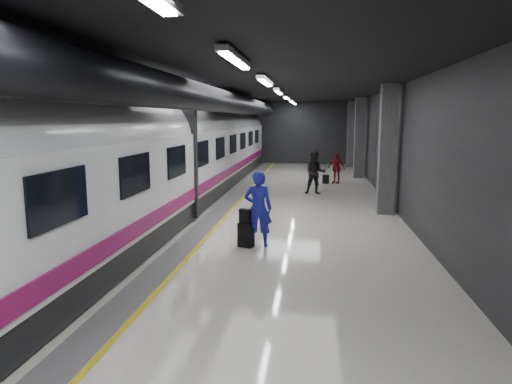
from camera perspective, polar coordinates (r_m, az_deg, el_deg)
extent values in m
plane|color=silver|center=(14.87, -0.77, -3.79)|extent=(40.00, 40.00, 0.00)
cube|color=black|center=(14.53, -0.81, 13.78)|extent=(10.00, 40.00, 0.02)
cube|color=#28282B|center=(34.42, 3.91, 7.35)|extent=(10.00, 0.02, 4.50)
cube|color=#28282B|center=(16.01, -18.87, 4.80)|extent=(0.02, 40.00, 4.50)
cube|color=#28282B|center=(14.69, 18.97, 4.45)|extent=(0.02, 40.00, 4.50)
cube|color=slate|center=(15.11, -5.86, -3.60)|extent=(0.65, 39.80, 0.01)
cube|color=yellow|center=(15.02, -4.37, -3.65)|extent=(0.10, 39.80, 0.01)
cylinder|color=black|center=(14.74, -5.92, 11.52)|extent=(0.80, 38.00, 0.80)
cube|color=silver|center=(8.53, -2.53, 16.34)|extent=(0.22, 2.60, 0.10)
cube|color=silver|center=(13.46, 1.18, 13.71)|extent=(0.22, 2.60, 0.10)
cube|color=silver|center=(18.43, 2.87, 12.48)|extent=(0.22, 2.60, 0.10)
cube|color=silver|center=(23.41, 3.83, 11.77)|extent=(0.22, 2.60, 0.10)
cube|color=silver|center=(28.40, 4.45, 11.30)|extent=(0.22, 2.60, 0.10)
cube|color=silver|center=(32.39, 4.81, 11.03)|extent=(0.22, 2.60, 0.10)
cube|color=#515154|center=(16.57, 16.06, 5.07)|extent=(0.55, 0.55, 4.50)
cube|color=#515154|center=(26.49, 12.80, 6.61)|extent=(0.55, 0.55, 4.50)
cube|color=#515154|center=(32.46, 11.80, 7.07)|extent=(0.55, 0.55, 4.50)
cube|color=black|center=(15.57, -12.71, -2.10)|extent=(2.80, 38.00, 0.60)
cube|color=white|center=(15.37, -12.89, 3.03)|extent=(2.90, 38.00, 2.20)
cylinder|color=white|center=(15.30, -13.02, 6.57)|extent=(2.80, 38.00, 2.80)
cube|color=#860C4E|center=(15.03, -7.51, -0.03)|extent=(0.04, 38.00, 0.35)
cube|color=black|center=(15.34, -12.92, 3.96)|extent=(3.05, 0.25, 3.80)
cube|color=black|center=(7.49, -23.39, -0.68)|extent=(0.05, 1.60, 0.85)
cube|color=black|center=(10.16, -14.82, 2.17)|extent=(0.05, 1.60, 0.85)
cube|color=black|center=(12.97, -9.86, 3.80)|extent=(0.05, 1.60, 0.85)
cube|color=black|center=(15.85, -6.68, 4.83)|extent=(0.05, 1.60, 0.85)
cube|color=black|center=(18.77, -4.48, 5.53)|extent=(0.05, 1.60, 0.85)
cube|color=black|center=(21.71, -2.87, 6.04)|extent=(0.05, 1.60, 0.85)
cube|color=black|center=(24.67, -1.64, 6.42)|extent=(0.05, 1.60, 0.85)
cube|color=black|center=(27.63, -0.68, 6.72)|extent=(0.05, 1.60, 0.85)
cube|color=black|center=(30.61, 0.10, 6.96)|extent=(0.05, 1.60, 0.85)
imported|color=#251BCF|center=(11.93, 0.28, -2.10)|extent=(0.76, 0.52, 2.00)
cube|color=black|center=(12.00, -1.26, -5.38)|extent=(0.45, 0.36, 0.64)
cube|color=black|center=(11.88, -1.39, -3.03)|extent=(0.32, 0.24, 0.38)
imported|color=black|center=(20.36, 7.42, 2.40)|extent=(0.98, 0.79, 1.92)
imported|color=maroon|center=(24.03, 10.01, 2.99)|extent=(1.01, 0.79, 1.60)
cube|color=black|center=(23.89, 8.72, 1.61)|extent=(0.35, 0.27, 0.46)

